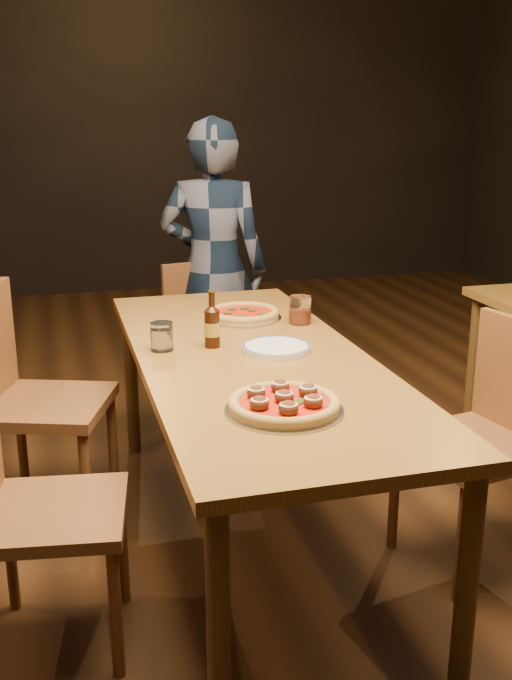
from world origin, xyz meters
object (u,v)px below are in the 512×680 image
object	(u,v)px
table_main	(252,374)
pizza_margherita	(244,314)
beer_bottle	(212,328)
chair_end	(213,343)
chair_main_nw	(54,511)
water_glass	(162,336)
amber_glass	(300,310)
chair_main_e	(472,443)
chair_main_sw	(47,403)
pizza_meatball	(284,403)
plate_stack	(276,348)
diner	(213,270)

from	to	relation	value
table_main	pizza_margherita	size ratio (longest dim) A/B	6.28
beer_bottle	chair_end	bearing A→B (deg)	77.83
chair_main_nw	table_main	bearing A→B (deg)	-52.64
table_main	pizza_margherita	xyz separation A→B (m)	(0.10, 0.50, 0.09)
water_glass	amber_glass	distance (m)	0.64
table_main	amber_glass	size ratio (longest dim) A/B	17.72
chair_main_e	pizza_margherita	size ratio (longest dim) A/B	2.91
table_main	water_glass	distance (m)	0.35
pizza_margherita	chair_main_sw	bearing A→B (deg)	-173.20
pizza_meatball	plate_stack	xyz separation A→B (m)	(0.14, 0.55, -0.01)
chair_end	pizza_meatball	world-z (taller)	chair_end
pizza_meatball	amber_glass	world-z (taller)	amber_glass
water_glass	pizza_margherita	bearing A→B (deg)	41.68
beer_bottle	pizza_meatball	bearing A→B (deg)	-84.39
chair_main_nw	chair_main_e	distance (m)	1.43
chair_main_e	pizza_meatball	size ratio (longest dim) A/B	2.68
table_main	beer_bottle	xyz separation A→B (m)	(-0.12, 0.13, 0.15)
pizza_margherita	beer_bottle	bearing A→B (deg)	-120.34
chair_main_nw	chair_main_sw	size ratio (longest dim) A/B	0.91
beer_bottle	amber_glass	distance (m)	0.47
beer_bottle	amber_glass	world-z (taller)	beer_bottle
chair_main_sw	amber_glass	world-z (taller)	chair_main_sw
chair_main_nw	chair_main_sw	distance (m)	0.79
chair_end	pizza_margherita	xyz separation A→B (m)	(-0.02, -0.72, 0.34)
chair_main_nw	beer_bottle	distance (m)	0.88
plate_stack	chair_main_e	bearing A→B (deg)	-28.67
pizza_meatball	table_main	bearing A→B (deg)	84.68
water_glass	diner	world-z (taller)	diner
chair_main_sw	water_glass	bearing A→B (deg)	-101.65
water_glass	table_main	bearing A→B (deg)	-25.51
chair_main_e	plate_stack	xyz separation A→B (m)	(-0.62, 0.34, 0.30)
chair_main_nw	chair_main_e	bearing A→B (deg)	-78.62
plate_stack	table_main	bearing A→B (deg)	-170.66
chair_main_sw	plate_stack	world-z (taller)	chair_main_sw
chair_main_nw	pizza_margherita	size ratio (longest dim) A/B	2.82
chair_main_e	beer_bottle	world-z (taller)	beer_bottle
chair_main_sw	chair_main_e	distance (m)	1.61
water_glass	amber_glass	size ratio (longest dim) A/B	0.91
pizza_margherita	plate_stack	size ratio (longest dim) A/B	1.30
pizza_meatball	beer_bottle	distance (m)	0.68
pizza_margherita	water_glass	distance (m)	0.53
water_glass	chair_main_e	bearing A→B (deg)	-24.70
chair_end	plate_stack	bearing A→B (deg)	-102.12
chair_main_sw	beer_bottle	world-z (taller)	chair_main_sw
chair_main_e	water_glass	world-z (taller)	chair_main_e
chair_end	amber_glass	world-z (taller)	chair_end
plate_stack	water_glass	size ratio (longest dim) A/B	2.38
table_main	chair_main_e	world-z (taller)	chair_main_e
chair_end	chair_main_e	bearing A→B (deg)	-79.84
chair_main_e	pizza_margherita	world-z (taller)	chair_main_e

